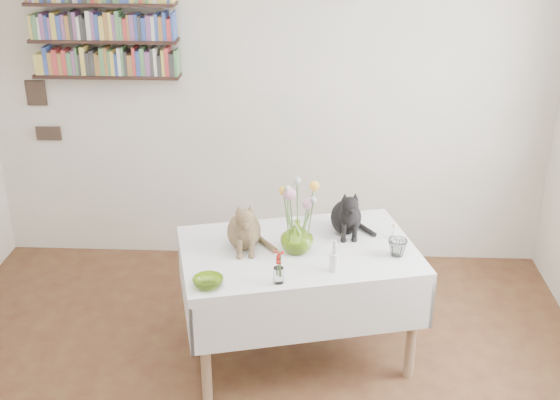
# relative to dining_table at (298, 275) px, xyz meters

# --- Properties ---
(room) EXTENTS (4.08, 4.58, 2.58)m
(room) POSITION_rel_dining_table_xyz_m (-0.25, -0.99, 0.72)
(room) COLOR brown
(room) RESTS_ON ground
(dining_table) EXTENTS (1.48, 1.14, 0.71)m
(dining_table) POSITION_rel_dining_table_xyz_m (0.00, 0.00, 0.00)
(dining_table) COLOR white
(dining_table) RESTS_ON room
(tabby_cat) EXTENTS (0.25, 0.30, 0.31)m
(tabby_cat) POSITION_rel_dining_table_xyz_m (-0.31, 0.01, 0.33)
(tabby_cat) COLOR olive
(tabby_cat) RESTS_ON dining_table
(black_cat) EXTENTS (0.23, 0.28, 0.30)m
(black_cat) POSITION_rel_dining_table_xyz_m (0.27, 0.23, 0.32)
(black_cat) COLOR black
(black_cat) RESTS_ON dining_table
(flower_vase) EXTENTS (0.20, 0.20, 0.19)m
(flower_vase) POSITION_rel_dining_table_xyz_m (-0.01, -0.03, 0.27)
(flower_vase) COLOR #A8D13C
(flower_vase) RESTS_ON dining_table
(green_bowl) EXTENTS (0.21, 0.21, 0.05)m
(green_bowl) POSITION_rel_dining_table_xyz_m (-0.45, -0.44, 0.20)
(green_bowl) COLOR #A8D13C
(green_bowl) RESTS_ON dining_table
(drinking_glass) EXTENTS (0.15, 0.15, 0.10)m
(drinking_glass) POSITION_rel_dining_table_xyz_m (0.55, -0.05, 0.22)
(drinking_glass) COLOR white
(drinking_glass) RESTS_ON dining_table
(candlestick) EXTENTS (0.05, 0.05, 0.18)m
(candlestick) POSITION_rel_dining_table_xyz_m (0.19, -0.24, 0.24)
(candlestick) COLOR white
(candlestick) RESTS_ON dining_table
(berry_jar) EXTENTS (0.05, 0.05, 0.21)m
(berry_jar) POSITION_rel_dining_table_xyz_m (-0.09, -0.38, 0.27)
(berry_jar) COLOR white
(berry_jar) RESTS_ON dining_table
(porcelain_figurine) EXTENTS (0.05, 0.05, 0.09)m
(porcelain_figurine) POSITION_rel_dining_table_xyz_m (0.55, 0.17, 0.21)
(porcelain_figurine) COLOR white
(porcelain_figurine) RESTS_ON dining_table
(flower_bouquet) EXTENTS (0.17, 0.13, 0.39)m
(flower_bouquet) POSITION_rel_dining_table_xyz_m (-0.01, -0.02, 0.51)
(flower_bouquet) COLOR #4C7233
(flower_bouquet) RESTS_ON flower_vase
(bookshelf_unit) EXTENTS (1.00, 0.16, 0.91)m
(bookshelf_unit) POSITION_rel_dining_table_xyz_m (-1.35, 1.17, 1.31)
(bookshelf_unit) COLOR black
(bookshelf_unit) RESTS_ON room
(wall_art_plaques) EXTENTS (0.21, 0.02, 0.44)m
(wall_art_plaques) POSITION_rel_dining_table_xyz_m (-1.88, 1.24, 0.59)
(wall_art_plaques) COLOR #38281E
(wall_art_plaques) RESTS_ON room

